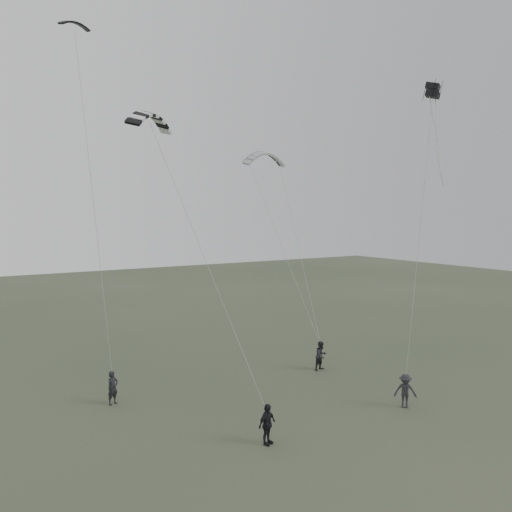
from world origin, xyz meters
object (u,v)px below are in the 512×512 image
kite_striped (150,114)px  flyer_center (267,424)px  kite_pale_large (265,153)px  flyer_far (405,391)px  flyer_right (321,356)px  kite_box (433,91)px  flyer_left (113,388)px  kite_dark_small (75,23)px

kite_striped → flyer_center: bearing=-108.5°
flyer_center → kite_pale_large: kite_pale_large is taller
flyer_center → flyer_far: bearing=-20.6°
flyer_right → kite_box: 17.06m
kite_box → flyer_left: bearing=128.2°
flyer_far → kite_striped: 19.19m
kite_pale_large → kite_dark_small: bearing=-167.0°
flyer_left → kite_dark_small: size_ratio=1.05×
flyer_left → kite_striped: (2.09, -0.50, 14.06)m
flyer_left → kite_pale_large: size_ratio=0.50×
flyer_far → kite_pale_large: kite_pale_large is taller
flyer_left → flyer_center: (4.31, -8.03, 0.01)m
flyer_center → kite_dark_small: (-4.74, 12.25, 19.54)m
kite_dark_small → flyer_right: bearing=-35.3°
flyer_left → kite_dark_small: kite_dark_small is taller
flyer_right → kite_striped: (-10.77, 0.77, 14.01)m
kite_pale_large → flyer_far: bearing=-95.5°
flyer_left → kite_box: 23.87m
flyer_right → flyer_center: (-8.55, -6.77, -0.04)m
kite_pale_large → kite_box: kite_box is taller
flyer_right → flyer_far: 7.11m
flyer_right → kite_box: bearing=-60.8°
flyer_center → kite_pale_large: (9.91, 15.44, 13.66)m
flyer_far → kite_striped: size_ratio=0.56×
kite_striped → flyer_left: bearing=131.8°
flyer_center → flyer_far: flyer_center is taller
flyer_left → kite_box: (16.67, -6.19, 15.93)m
flyer_right → kite_dark_small: (-13.29, 5.48, 19.50)m
flyer_left → flyer_center: 9.12m
kite_dark_small → flyer_far: bearing=-57.1°
flyer_left → kite_pale_large: bearing=4.0°
flyer_right → kite_pale_large: bearing=72.6°
flyer_right → flyer_center: 10.90m
flyer_far → kite_dark_small: (-12.95, 12.59, 19.55)m
kite_box → kite_striped: bearing=127.2°
flyer_center → kite_striped: size_ratio=0.57×
flyer_far → kite_box: kite_box is taller
kite_striped → kite_box: kite_box is taller
flyer_far → kite_box: size_ratio=2.33×
flyer_left → kite_striped: bearing=-36.9°
flyer_right → kite_pale_large: (1.35, 8.67, 13.62)m
flyer_center → kite_dark_small: size_ratio=1.05×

